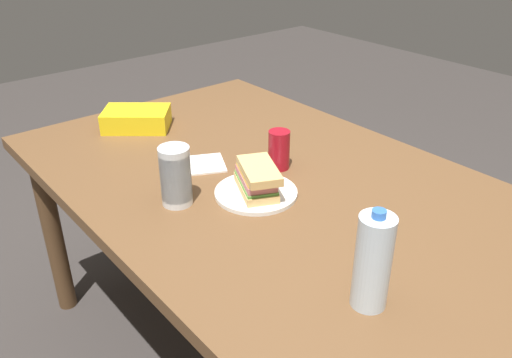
% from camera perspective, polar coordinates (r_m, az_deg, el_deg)
% --- Properties ---
extents(dining_table, '(1.74, 1.05, 0.75)m').
position_cam_1_polar(dining_table, '(1.58, 2.40, -3.07)').
color(dining_table, brown).
rests_on(dining_table, ground_plane).
extents(paper_plate, '(0.23, 0.23, 0.01)m').
position_cam_1_polar(paper_plate, '(1.48, 0.00, -1.50)').
color(paper_plate, white).
rests_on(paper_plate, dining_table).
extents(sandwich, '(0.21, 0.15, 0.08)m').
position_cam_1_polar(sandwich, '(1.46, 0.11, 0.04)').
color(sandwich, '#DBB26B').
rests_on(sandwich, paper_plate).
extents(soda_can_red, '(0.07, 0.07, 0.12)m').
position_cam_1_polar(soda_can_red, '(1.61, 2.50, 3.19)').
color(soda_can_red, maroon).
rests_on(soda_can_red, dining_table).
extents(chip_bag, '(0.26, 0.27, 0.07)m').
position_cam_1_polar(chip_bag, '(1.96, -12.80, 6.37)').
color(chip_bag, yellow).
rests_on(chip_bag, dining_table).
extents(water_bottle_tall, '(0.07, 0.07, 0.23)m').
position_cam_1_polar(water_bottle_tall, '(1.08, 12.53, -8.74)').
color(water_bottle_tall, silver).
rests_on(water_bottle_tall, dining_table).
extents(plastic_cup_stack, '(0.08, 0.08, 0.17)m').
position_cam_1_polar(plastic_cup_stack, '(1.42, -8.70, 0.33)').
color(plastic_cup_stack, silver).
rests_on(plastic_cup_stack, dining_table).
extents(paper_napkin, '(0.17, 0.17, 0.01)m').
position_cam_1_polar(paper_napkin, '(1.66, -5.73, 1.60)').
color(paper_napkin, white).
rests_on(paper_napkin, dining_table).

